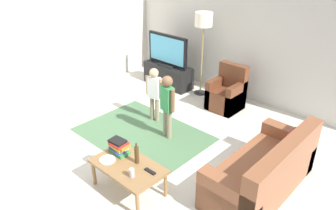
% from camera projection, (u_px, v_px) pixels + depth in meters
% --- Properties ---
extents(ground, '(7.80, 7.80, 0.00)m').
position_uv_depth(ground, '(143.00, 153.00, 5.30)').
color(ground, beige).
extents(wall_back, '(6.00, 0.12, 2.70)m').
position_uv_depth(wall_back, '(249.00, 35.00, 6.64)').
color(wall_back, silver).
rests_on(wall_back, ground).
extents(wall_left, '(0.12, 6.00, 2.70)m').
position_uv_depth(wall_left, '(37.00, 37.00, 6.50)').
color(wall_left, silver).
rests_on(wall_left, ground).
extents(area_rug, '(2.20, 1.60, 0.01)m').
position_uv_depth(area_rug, '(143.00, 134.00, 5.81)').
color(area_rug, '#4C724C').
rests_on(area_rug, ground).
extents(tv_stand, '(1.20, 0.44, 0.50)m').
position_uv_depth(tv_stand, '(168.00, 75.00, 7.64)').
color(tv_stand, black).
rests_on(tv_stand, ground).
extents(tv, '(1.10, 0.28, 0.71)m').
position_uv_depth(tv, '(168.00, 50.00, 7.35)').
color(tv, black).
rests_on(tv, tv_stand).
extents(couch, '(0.80, 1.80, 0.86)m').
position_uv_depth(couch, '(266.00, 173.00, 4.39)').
color(couch, brown).
rests_on(couch, ground).
extents(armchair, '(0.60, 0.60, 0.90)m').
position_uv_depth(armchair, '(227.00, 94.00, 6.58)').
color(armchair, brown).
rests_on(armchair, ground).
extents(floor_lamp, '(0.36, 0.36, 1.78)m').
position_uv_depth(floor_lamp, '(204.00, 24.00, 6.64)').
color(floor_lamp, '#262626').
rests_on(floor_lamp, ground).
extents(child_near_tv, '(0.34, 0.17, 1.05)m').
position_uv_depth(child_near_tv, '(154.00, 90.00, 5.98)').
color(child_near_tv, gray).
rests_on(child_near_tv, ground).
extents(child_center, '(0.37, 0.19, 1.14)m').
position_uv_depth(child_center, '(167.00, 101.00, 5.44)').
color(child_center, gray).
rests_on(child_center, ground).
extents(coffee_table, '(1.00, 0.60, 0.42)m').
position_uv_depth(coffee_table, '(128.00, 168.00, 4.37)').
color(coffee_table, olive).
rests_on(coffee_table, ground).
extents(book_stack, '(0.29, 0.22, 0.21)m').
position_uv_depth(book_stack, '(119.00, 147.00, 4.54)').
color(book_stack, '#388C4C').
rests_on(book_stack, coffee_table).
extents(bottle, '(0.06, 0.06, 0.31)m').
position_uv_depth(bottle, '(137.00, 155.00, 4.33)').
color(bottle, '#4C3319').
rests_on(bottle, coffee_table).
extents(tv_remote, '(0.17, 0.05, 0.02)m').
position_uv_depth(tv_remote, '(150.00, 171.00, 4.21)').
color(tv_remote, black).
rests_on(tv_remote, coffee_table).
extents(soda_can, '(0.07, 0.07, 0.12)m').
position_uv_depth(soda_can, '(132.00, 173.00, 4.10)').
color(soda_can, silver).
rests_on(soda_can, coffee_table).
extents(plate, '(0.22, 0.22, 0.02)m').
position_uv_depth(plate, '(108.00, 160.00, 4.43)').
color(plate, white).
rests_on(plate, coffee_table).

